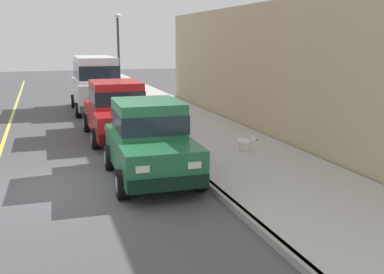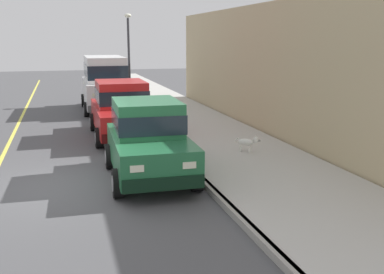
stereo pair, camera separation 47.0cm
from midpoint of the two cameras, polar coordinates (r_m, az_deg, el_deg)
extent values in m
plane|color=#4C4C4F|center=(10.85, -15.01, -6.04)|extent=(80.00, 80.00, 0.00)
cube|color=gray|center=(11.30, 1.44, -4.50)|extent=(0.16, 64.00, 0.14)
cube|color=#B7B5AD|center=(11.94, 9.74, -3.75)|extent=(3.60, 64.00, 0.14)
cube|color=#23663D|center=(10.89, -4.17, -1.74)|extent=(1.83, 3.75, 0.76)
cube|color=#23663D|center=(10.97, -4.46, 2.52)|extent=(1.57, 1.94, 0.80)
cube|color=#19232D|center=(10.98, -4.45, 2.21)|extent=(1.60, 1.98, 0.44)
cube|color=black|center=(9.25, -2.17, -5.81)|extent=(1.69, 0.25, 0.28)
cube|color=black|center=(12.67, -5.58, -0.88)|extent=(1.69, 0.25, 0.28)
cylinder|color=black|center=(10.10, 1.85, -5.08)|extent=(0.24, 0.65, 0.64)
cylinder|color=#9E9EA3|center=(10.10, 1.85, -5.08)|extent=(0.25, 0.36, 0.35)
cylinder|color=black|center=(9.78, -7.93, -5.77)|extent=(0.24, 0.65, 0.64)
cylinder|color=#9E9EA3|center=(9.78, -7.93, -5.77)|extent=(0.25, 0.36, 0.35)
cylinder|color=black|center=(12.24, -1.12, -1.97)|extent=(0.24, 0.65, 0.64)
cylinder|color=#9E9EA3|center=(12.24, -1.12, -1.97)|extent=(0.25, 0.36, 0.35)
cylinder|color=black|center=(11.98, -9.16, -2.45)|extent=(0.24, 0.65, 0.64)
cylinder|color=#9E9EA3|center=(11.98, -9.16, -2.45)|extent=(0.25, 0.36, 0.35)
cube|color=#EAEACC|center=(9.24, 1.09, -3.53)|extent=(0.28, 0.09, 0.14)
cube|color=#EAEACC|center=(9.03, -5.46, -3.96)|extent=(0.28, 0.09, 0.14)
cube|color=red|center=(15.69, -7.92, 2.50)|extent=(1.83, 4.51, 0.76)
cube|color=red|center=(15.67, -8.06, 5.44)|extent=(1.60, 2.11, 0.84)
cube|color=#19232D|center=(15.68, -8.05, 5.21)|extent=(1.63, 2.15, 0.46)
cube|color=#400A0A|center=(13.59, -6.62, 0.00)|extent=(1.77, 0.21, 0.28)
cube|color=#400A0A|center=(17.88, -8.86, 2.88)|extent=(1.77, 0.21, 0.28)
cylinder|color=black|center=(14.56, -3.61, 0.31)|extent=(0.22, 0.64, 0.64)
cylinder|color=#9E9EA3|center=(14.56, -3.61, 0.31)|extent=(0.24, 0.35, 0.35)
cylinder|color=black|center=(14.30, -10.68, -0.10)|extent=(0.22, 0.64, 0.64)
cylinder|color=#9E9EA3|center=(14.30, -10.68, -0.10)|extent=(0.24, 0.35, 0.35)
cylinder|color=black|center=(17.25, -5.55, 2.16)|extent=(0.22, 0.64, 0.64)
cylinder|color=#9E9EA3|center=(17.25, -5.55, 2.16)|extent=(0.24, 0.35, 0.35)
cylinder|color=black|center=(17.03, -11.52, 1.84)|extent=(0.22, 0.64, 0.64)
cylinder|color=#9E9EA3|center=(17.03, -11.52, 1.84)|extent=(0.24, 0.35, 0.35)
cube|color=#EAEACC|center=(13.59, -4.32, 1.57)|extent=(0.28, 0.08, 0.14)
cube|color=#EAEACC|center=(13.42, -8.99, 1.31)|extent=(0.28, 0.08, 0.14)
cube|color=white|center=(21.68, -10.22, 5.56)|extent=(1.94, 4.82, 1.10)
cube|color=white|center=(21.58, -10.33, 8.46)|extent=(1.71, 3.81, 1.10)
cube|color=#19232D|center=(21.59, -10.32, 8.24)|extent=(1.74, 3.86, 0.61)
cube|color=#505050|center=(19.42, -9.52, 3.60)|extent=(1.86, 0.22, 0.28)
cube|color=#505050|center=(24.05, -10.71, 5.20)|extent=(1.86, 0.22, 0.28)
cylinder|color=black|center=(20.40, -7.11, 3.69)|extent=(0.23, 0.64, 0.64)
cylinder|color=#9E9EA3|center=(20.40, -7.11, 3.69)|extent=(0.24, 0.35, 0.35)
cylinder|color=black|center=(20.22, -12.45, 3.41)|extent=(0.23, 0.64, 0.64)
cylinder|color=#9E9EA3|center=(20.22, -12.45, 3.41)|extent=(0.24, 0.35, 0.35)
cylinder|color=black|center=(23.32, -8.18, 4.72)|extent=(0.23, 0.64, 0.64)
cylinder|color=#9E9EA3|center=(23.32, -8.18, 4.72)|extent=(0.24, 0.35, 0.35)
cylinder|color=black|center=(23.16, -12.86, 4.49)|extent=(0.23, 0.64, 0.64)
cylinder|color=#9E9EA3|center=(23.16, -12.86, 4.49)|extent=(0.24, 0.35, 0.35)
cube|color=#EAEACC|center=(19.38, -7.83, 5.35)|extent=(0.28, 0.08, 0.14)
cube|color=#EAEACC|center=(19.26, -11.32, 5.18)|extent=(0.28, 0.08, 0.14)
ellipsoid|color=white|center=(13.14, 7.75, -0.64)|extent=(0.48, 0.41, 0.20)
cylinder|color=white|center=(13.22, 8.36, -1.42)|extent=(0.05, 0.05, 0.18)
cylinder|color=white|center=(13.11, 8.27, -1.54)|extent=(0.05, 0.05, 0.18)
cylinder|color=white|center=(13.26, 7.19, -1.34)|extent=(0.05, 0.05, 0.18)
cylinder|color=white|center=(13.15, 7.10, -1.46)|extent=(0.05, 0.05, 0.18)
sphere|color=white|center=(13.08, 9.01, -0.34)|extent=(0.17, 0.17, 0.17)
ellipsoid|color=gray|center=(13.07, 9.40, -0.45)|extent=(0.13, 0.12, 0.06)
cone|color=white|center=(13.11, 9.02, 0.07)|extent=(0.06, 0.06, 0.07)
cone|color=white|center=(13.01, 8.95, -0.01)|extent=(0.06, 0.06, 0.07)
cylinder|color=white|center=(13.17, 6.65, -0.31)|extent=(0.12, 0.09, 0.13)
cylinder|color=red|center=(15.08, -1.39, 0.17)|extent=(0.24, 0.24, 0.06)
cylinder|color=red|center=(15.02, -1.40, 1.31)|extent=(0.17, 0.17, 0.55)
sphere|color=red|center=(14.96, -1.41, 2.49)|extent=(0.15, 0.15, 0.15)
cylinder|color=red|center=(14.99, -1.85, 1.39)|extent=(0.10, 0.07, 0.07)
cylinder|color=red|center=(15.04, -0.96, 1.43)|extent=(0.10, 0.07, 0.07)
cylinder|color=#2D2D33|center=(23.84, -7.34, 9.55)|extent=(0.12, 0.12, 4.20)
ellipsoid|color=silver|center=(23.84, -7.49, 14.88)|extent=(0.36, 0.36, 0.20)
cube|color=tan|center=(16.20, 10.39, 8.28)|extent=(0.50, 20.00, 4.52)
camera|label=1|loc=(0.23, -88.85, 0.25)|focal=42.50mm
camera|label=2|loc=(0.23, 91.15, -0.25)|focal=42.50mm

